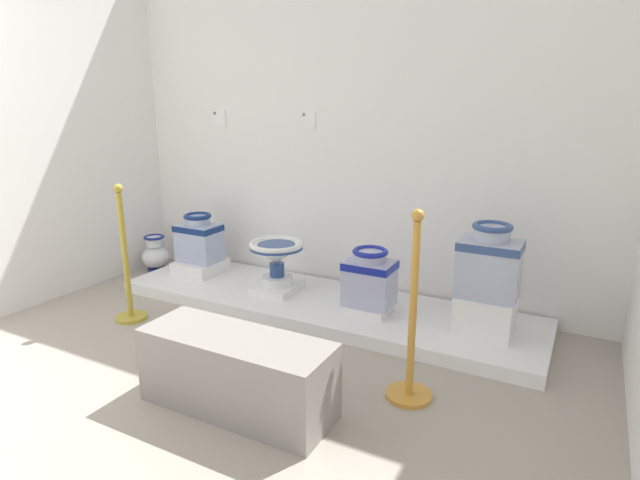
% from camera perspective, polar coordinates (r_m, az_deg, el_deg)
% --- Properties ---
extents(ground_plane, '(5.97, 5.55, 0.02)m').
position_cam_1_polar(ground_plane, '(2.83, -15.39, -18.40)').
color(ground_plane, '#A3998C').
extents(wall_back, '(4.17, 0.06, 2.87)m').
position_cam_1_polar(wall_back, '(4.04, 3.37, 13.84)').
color(wall_back, white).
rests_on(wall_back, ground_plane).
extents(wall_left, '(0.06, 2.95, 2.87)m').
position_cam_1_polar(wall_left, '(4.34, -31.32, 11.81)').
color(wall_left, white).
rests_on(wall_left, ground_plane).
extents(display_platform, '(3.20, 0.85, 0.09)m').
position_cam_1_polar(display_platform, '(3.90, 0.10, -7.14)').
color(display_platform, white).
rests_on(display_platform, ground_plane).
extents(plinth_block_broad_patterned, '(0.35, 0.38, 0.11)m').
position_cam_1_polar(plinth_block_broad_patterned, '(4.56, -13.05, -2.88)').
color(plinth_block_broad_patterned, white).
rests_on(plinth_block_broad_patterned, display_platform).
extents(antique_toilet_broad_patterned, '(0.36, 0.25, 0.41)m').
position_cam_1_polar(antique_toilet_broad_patterned, '(4.48, -13.24, 0.27)').
color(antique_toilet_broad_patterned, '#A7B5D7').
rests_on(antique_toilet_broad_patterned, plinth_block_broad_patterned).
extents(plinth_block_pale_glazed, '(0.31, 0.34, 0.06)m').
position_cam_1_polar(plinth_block_pale_glazed, '(4.04, -4.73, -5.28)').
color(plinth_block_pale_glazed, white).
rests_on(plinth_block_pale_glazed, display_platform).
extents(antique_toilet_pale_glazed, '(0.42, 0.42, 0.35)m').
position_cam_1_polar(antique_toilet_pale_glazed, '(3.95, -4.82, -1.55)').
color(antique_toilet_pale_glazed, white).
rests_on(antique_toilet_pale_glazed, plinth_block_pale_glazed).
extents(plinth_block_tall_cobalt, '(0.30, 0.28, 0.05)m').
position_cam_1_polar(plinth_block_tall_cobalt, '(3.68, 5.42, -7.46)').
color(plinth_block_tall_cobalt, white).
rests_on(plinth_block_tall_cobalt, display_platform).
extents(antique_toilet_tall_cobalt, '(0.34, 0.26, 0.41)m').
position_cam_1_polar(antique_toilet_tall_cobalt, '(3.60, 5.51, -4.05)').
color(antique_toilet_tall_cobalt, '#AFB3D6').
rests_on(antique_toilet_tall_cobalt, plinth_block_tall_cobalt).
extents(plinth_block_squat_floral, '(0.35, 0.30, 0.24)m').
position_cam_1_polar(plinth_block_squat_floral, '(3.47, 17.73, -7.84)').
color(plinth_block_squat_floral, white).
rests_on(plinth_block_squat_floral, display_platform).
extents(antique_toilet_squat_floral, '(0.38, 0.26, 0.47)m').
position_cam_1_polar(antique_toilet_squat_floral, '(3.36, 18.21, -2.26)').
color(antique_toilet_squat_floral, '#ABB6CE').
rests_on(antique_toilet_squat_floral, plinth_block_squat_floral).
extents(info_placard_first, '(0.13, 0.01, 0.15)m').
position_cam_1_polar(info_placard_first, '(4.66, -11.10, 13.04)').
color(info_placard_first, white).
extents(info_placard_second, '(0.12, 0.01, 0.14)m').
position_cam_1_polar(info_placard_second, '(4.17, -1.29, 13.11)').
color(info_placard_second, white).
extents(decorative_vase_companion, '(0.25, 0.25, 0.33)m').
position_cam_1_polar(decorative_vase_companion, '(4.99, -17.72, -1.57)').
color(decorative_vase_companion, navy).
rests_on(decorative_vase_companion, ground_plane).
extents(stanchion_post_near_left, '(0.22, 0.22, 0.98)m').
position_cam_1_polar(stanchion_post_near_left, '(3.90, -20.55, -3.71)').
color(stanchion_post_near_left, gold).
rests_on(stanchion_post_near_left, ground_plane).
extents(stanchion_post_near_right, '(0.24, 0.24, 1.02)m').
position_cam_1_polar(stanchion_post_near_right, '(2.76, 10.06, -11.08)').
color(stanchion_post_near_right, gold).
rests_on(stanchion_post_near_right, ground_plane).
extents(museum_bench, '(1.01, 0.36, 0.40)m').
position_cam_1_polar(museum_bench, '(2.72, -9.18, -14.27)').
color(museum_bench, gray).
rests_on(museum_bench, ground_plane).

